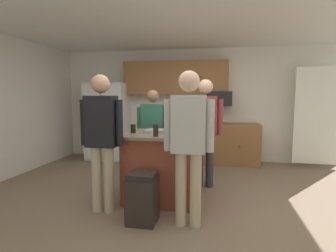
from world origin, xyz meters
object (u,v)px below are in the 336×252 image
object	(u,v)px
person_guest_right	(102,133)
person_guest_left	(153,130)
person_guest_by_door	(189,137)
person_elder_center	(205,125)
mug_blue_stoneware	(186,131)
microwave_over_range	(219,99)
glass_short_whisky	(133,129)
glass_stout_tall	(185,132)
kitchen_island	(164,166)
trash_bin	(142,198)
glass_dark_ale	(156,130)
tumbler_amber	(169,131)
refrigerator	(108,121)
serving_tray	(161,131)

from	to	relation	value
person_guest_right	person_guest_left	distance (m)	1.37
person_guest_by_door	person_elder_center	world-z (taller)	person_guest_by_door
person_guest_by_door	mug_blue_stoneware	world-z (taller)	person_guest_by_door
microwave_over_range	person_guest_left	bearing A→B (deg)	-124.57
person_guest_right	person_elder_center	xyz separation A→B (m)	(1.24, 1.23, -0.00)
person_guest_right	microwave_over_range	bearing A→B (deg)	24.97
glass_short_whisky	glass_stout_tall	distance (m)	0.82
kitchen_island	trash_bin	distance (m)	0.78
microwave_over_range	glass_short_whisky	world-z (taller)	microwave_over_range
person_elder_center	kitchen_island	bearing A→B (deg)	-0.00
person_guest_left	glass_dark_ale	distance (m)	1.13
kitchen_island	person_guest_by_door	xyz separation A→B (m)	(0.44, -0.73, 0.55)
microwave_over_range	mug_blue_stoneware	distance (m)	2.55
kitchen_island	tumbler_amber	distance (m)	0.62
person_guest_right	person_guest_left	xyz separation A→B (m)	(0.34, 1.32, -0.11)
glass_dark_ale	tumbler_amber	xyz separation A→B (m)	(0.16, 0.07, -0.02)
person_guest_right	refrigerator	bearing A→B (deg)	73.51
person_guest_left	glass_dark_ale	bearing A→B (deg)	-9.00
tumbler_amber	serving_tray	distance (m)	0.37
kitchen_island	person_guest_left	xyz separation A→B (m)	(-0.36, 0.76, 0.43)
person_guest_by_door	glass_short_whisky	bearing A→B (deg)	21.49
person_elder_center	glass_short_whisky	size ratio (longest dim) A/B	14.46
kitchen_island	person_guest_by_door	distance (m)	1.01
microwave_over_range	mug_blue_stoneware	size ratio (longest dim) A/B	4.21
person_elder_center	person_guest_by_door	bearing A→B (deg)	34.64
refrigerator	glass_short_whisky	size ratio (longest dim) A/B	14.76
serving_tray	trash_bin	world-z (taller)	serving_tray
tumbler_amber	person_guest_by_door	bearing A→B (deg)	-56.43
mug_blue_stoneware	trash_bin	distance (m)	1.07
person_guest_by_door	kitchen_island	bearing A→B (deg)	-0.00
tumbler_amber	trash_bin	bearing A→B (deg)	-114.63
glass_short_whisky	glass_stout_tall	bearing A→B (deg)	-16.19
refrigerator	person_guest_left	distance (m)	2.11
tumbler_amber	refrigerator	bearing A→B (deg)	128.03
microwave_over_range	serving_tray	bearing A→B (deg)	-109.56
microwave_over_range	person_guest_right	world-z (taller)	person_guest_right
microwave_over_range	glass_stout_tall	size ratio (longest dim) A/B	4.64
person_guest_by_door	person_elder_center	size ratio (longest dim) A/B	1.01
person_guest_by_door	person_guest_right	bearing A→B (deg)	50.48
microwave_over_range	person_guest_right	xyz separation A→B (m)	(-1.45, -2.93, -0.42)
trash_bin	kitchen_island	bearing A→B (deg)	81.84
person_guest_right	serving_tray	world-z (taller)	person_guest_right
kitchen_island	glass_short_whisky	world-z (taller)	glass_short_whisky
kitchen_island	mug_blue_stoneware	xyz separation A→B (m)	(0.33, -0.11, 0.54)
mug_blue_stoneware	trash_bin	bearing A→B (deg)	-124.01
mug_blue_stoneware	refrigerator	bearing A→B (deg)	132.58
mug_blue_stoneware	tumbler_amber	distance (m)	0.25
serving_tray	kitchen_island	bearing A→B (deg)	-43.84
glass_dark_ale	mug_blue_stoneware	bearing A→B (deg)	30.04
mug_blue_stoneware	serving_tray	distance (m)	0.43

